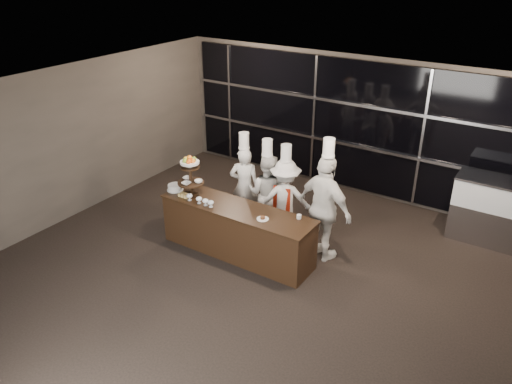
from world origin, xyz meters
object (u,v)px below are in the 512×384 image
Objects in this scene: display_case at (490,208)px; chef_d at (325,208)px; chef_b at (267,192)px; chef_c at (285,199)px; display_stand at (190,172)px; layer_cake at (175,187)px; chef_a at (245,185)px; buffet_counter at (237,231)px.

chef_d is at bearing -136.93° from display_case.
chef_d reaches higher than display_case.
chef_c is (0.41, -0.03, -0.01)m from chef_b.
chef_d reaches higher than display_stand.
layer_cake is 0.16× the size of chef_a.
chef_c is 0.83× the size of chef_d.
display_case is at bearing 43.07° from chef_d.
display_case is 3.72m from chef_c.
buffet_counter is 2.19× the size of display_case.
chef_b is at bearing 175.79° from chef_c.
display_case is (3.60, 2.86, 0.22)m from buffet_counter.
layer_cake is 2.77m from chef_d.
display_stand is 2.48× the size of layer_cake.
buffet_counter is 9.47× the size of layer_cake.
chef_c is (0.38, 1.00, 0.31)m from buffet_counter.
chef_a is at bearing -178.37° from chef_b.
chef_d reaches higher than chef_b.
display_stand is 0.34× the size of chef_d.
chef_a is (0.47, 1.02, -0.52)m from display_stand.
chef_a is at bearing 65.29° from display_stand.
chef_c is at bearing 35.97° from display_stand.
display_stand is 2.45m from chef_d.
display_stand is at bearing -148.13° from display_case.
chef_c is at bearing 163.34° from chef_d.
chef_b is at bearing 46.83° from display_stand.
layer_cake is at bearing -171.81° from display_stand.
display_stand is 1.79m from chef_c.
chef_d reaches higher than chef_c.
chef_d is at bearing 28.82° from buffet_counter.
display_case is 4.52m from chef_a.
layer_cake is 0.16× the size of chef_c.
display_case is at bearing 24.04° from chef_a.
chef_a reaches higher than chef_b.
display_stand is 0.51m from layer_cake.
display_stand is 1.23m from chef_a.
chef_c is (1.73, 1.05, -0.20)m from layer_cake.
display_case is at bearing 26.72° from chef_b.
display_stand is at bearing -179.99° from buffet_counter.
chef_d is at bearing 17.33° from display_stand.
chef_d is (1.34, -0.31, 0.19)m from chef_b.
chef_d is (2.66, 0.77, -0.00)m from layer_cake.
chef_a is (-0.53, 1.02, 0.35)m from buffet_counter.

